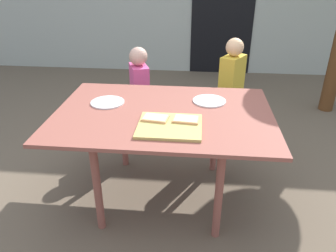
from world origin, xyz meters
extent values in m
plane|color=brown|center=(0.00, 0.00, 0.00)|extent=(16.00, 16.00, 0.00)
cube|color=black|center=(0.53, 3.05, 1.00)|extent=(0.90, 0.02, 2.00)
cube|color=brown|center=(0.00, 0.00, 0.67)|extent=(1.43, 0.99, 0.02)
cylinder|color=brown|center=(-0.37, -0.37, 0.33)|extent=(0.05, 0.05, 0.66)
cylinder|color=brown|center=(0.37, -0.37, 0.33)|extent=(0.05, 0.05, 0.66)
cylinder|color=brown|center=(-0.37, 0.37, 0.33)|extent=(0.05, 0.05, 0.66)
cylinder|color=brown|center=(0.37, 0.37, 0.33)|extent=(0.05, 0.05, 0.66)
cube|color=tan|center=(0.06, -0.22, 0.69)|extent=(0.38, 0.34, 0.02)
cube|color=#E99D63|center=(-0.03, -0.14, 0.71)|extent=(0.17, 0.13, 0.01)
cube|color=#F7DE9E|center=(-0.03, -0.14, 0.71)|extent=(0.15, 0.12, 0.00)
cube|color=#E99D63|center=(0.16, -0.14, 0.71)|extent=(0.17, 0.12, 0.01)
cube|color=#F7DE9E|center=(0.16, -0.14, 0.71)|extent=(0.15, 0.11, 0.00)
cylinder|color=white|center=(-0.41, 0.11, 0.69)|extent=(0.23, 0.23, 0.01)
cylinder|color=white|center=(0.30, 0.21, 0.69)|extent=(0.23, 0.23, 0.01)
cylinder|color=#41473E|center=(-0.33, 0.87, 0.21)|extent=(0.09, 0.09, 0.42)
cylinder|color=#41473E|center=(-0.28, 0.74, 0.21)|extent=(0.09, 0.09, 0.42)
cube|color=#E54C8C|center=(-0.31, 0.80, 0.59)|extent=(0.22, 0.27, 0.33)
sphere|color=#CE9E8B|center=(-0.31, 0.80, 0.83)|extent=(0.16, 0.16, 0.16)
cylinder|color=#2A294E|center=(0.55, 0.91, 0.26)|extent=(0.09, 0.09, 0.52)
cylinder|color=#2A294E|center=(0.48, 0.79, 0.26)|extent=(0.09, 0.09, 0.52)
cube|color=gold|center=(0.52, 0.85, 0.68)|extent=(0.24, 0.28, 0.32)
sphere|color=#E9B482|center=(0.52, 0.85, 0.92)|extent=(0.15, 0.15, 0.15)
camera|label=1|loc=(0.22, -1.94, 1.58)|focal=34.83mm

